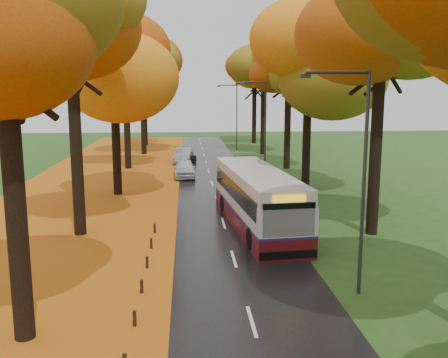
{
  "coord_description": "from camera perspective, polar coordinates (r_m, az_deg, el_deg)",
  "views": [
    {
      "loc": [
        -2.02,
        -8.78,
        7.32
      ],
      "look_at": [
        0.0,
        17.59,
        2.6
      ],
      "focal_mm": 40.0,
      "sensor_mm": 36.0,
      "label": 1
    }
  ],
  "objects": [
    {
      "name": "centre_line",
      "position": [
        34.61,
        -0.94,
        -2.02
      ],
      "size": [
        0.12,
        90.0,
        0.01
      ],
      "primitive_type": "cube",
      "color": "silver",
      "rests_on": "road"
    },
    {
      "name": "bus",
      "position": [
        26.86,
        3.8,
        -2.11
      ],
      "size": [
        3.75,
        11.8,
        3.05
      ],
      "rotation": [
        0.0,
        0.0,
        0.1
      ],
      "color": "#530D11",
      "rests_on": "road"
    },
    {
      "name": "leaf_verge",
      "position": [
        35.26,
        -15.71,
        -2.23
      ],
      "size": [
        12.0,
        90.0,
        0.02
      ],
      "primitive_type": "cube",
      "color": "#954D0D",
      "rests_on": "ground"
    },
    {
      "name": "bollard_row",
      "position": [
        15.31,
        -10.68,
        -17.53
      ],
      "size": [
        0.11,
        23.51,
        0.52
      ],
      "color": "black",
      "rests_on": "ground"
    },
    {
      "name": "road",
      "position": [
        34.62,
        -0.94,
        -2.06
      ],
      "size": [
        6.5,
        90.0,
        0.04
      ],
      "primitive_type": "cube",
      "color": "black",
      "rests_on": "ground"
    },
    {
      "name": "streetlamp_mid",
      "position": [
        39.32,
        4.38,
        6.29
      ],
      "size": [
        2.45,
        0.18,
        8.0
      ],
      "color": "#333538",
      "rests_on": "ground"
    },
    {
      "name": "streetlamp_near",
      "position": [
        18.0,
        15.04,
        1.44
      ],
      "size": [
        2.45,
        0.18,
        8.0
      ],
      "color": "#333538",
      "rests_on": "ground"
    },
    {
      "name": "trees_right",
      "position": [
        36.94,
        10.37,
        13.64
      ],
      "size": [
        9.3,
        74.2,
        13.96
      ],
      "color": "black",
      "rests_on": "ground"
    },
    {
      "name": "car_silver",
      "position": [
        50.85,
        -4.69,
        2.72
      ],
      "size": [
        2.0,
        4.76,
        1.53
      ],
      "primitive_type": "imported",
      "rotation": [
        0.0,
        0.0,
        -0.08
      ],
      "color": "#95989C",
      "rests_on": "road"
    },
    {
      "name": "car_white",
      "position": [
        42.37,
        -4.54,
        1.2
      ],
      "size": [
        1.84,
        4.36,
        1.47
      ],
      "primitive_type": "imported",
      "rotation": [
        0.0,
        0.0,
        0.02
      ],
      "color": "silver",
      "rests_on": "road"
    },
    {
      "name": "leaf_drift",
      "position": [
        34.57,
        -5.99,
        -2.09
      ],
      "size": [
        0.9,
        90.0,
        0.01
      ],
      "primitive_type": "cube",
      "color": "orange",
      "rests_on": "road"
    },
    {
      "name": "streetlamp_far",
      "position": [
        61.12,
        1.24,
        7.67
      ],
      "size": [
        2.45,
        0.18,
        8.0
      ],
      "color": "#333538",
      "rests_on": "ground"
    },
    {
      "name": "trees_left",
      "position": [
        36.28,
        -12.91,
        13.37
      ],
      "size": [
        9.2,
        74.0,
        13.88
      ],
      "color": "black",
      "rests_on": "ground"
    },
    {
      "name": "car_dark",
      "position": [
        52.46,
        -4.51,
        2.81
      ],
      "size": [
        2.65,
        4.66,
        1.27
      ],
      "primitive_type": "imported",
      "rotation": [
        0.0,
        0.0,
        0.21
      ],
      "color": "black",
      "rests_on": "road"
    }
  ]
}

